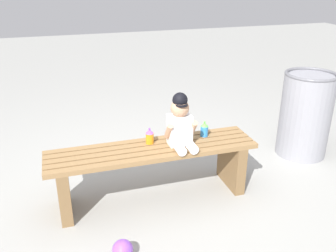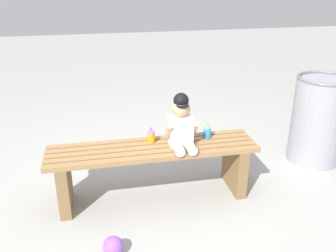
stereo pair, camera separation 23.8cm
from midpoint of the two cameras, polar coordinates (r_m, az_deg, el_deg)
name	(u,v)px [view 2 (the right image)]	position (r m, az deg, el deg)	size (l,w,h in m)	color
ground_plane	(154,196)	(2.96, 0.11, -10.87)	(16.00, 16.00, 0.00)	#999993
park_bench	(153,164)	(2.80, 0.11, -5.92)	(1.56, 0.36, 0.44)	olive
child_figure	(181,124)	(2.69, 4.61, 0.33)	(0.23, 0.27, 0.40)	white
sippy_cup_left	(151,135)	(2.78, -0.16, -1.52)	(0.06, 0.06, 0.12)	orange
sippy_cup_right	(207,131)	(2.89, 8.46, -0.77)	(0.06, 0.06, 0.12)	#338CE5
toy_ball	(113,246)	(2.42, -5.55, -18.15)	(0.13, 0.13, 0.13)	#8C4CCC
trash_bin	(318,120)	(3.62, 23.99, 0.88)	(0.47, 0.47, 0.80)	gray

